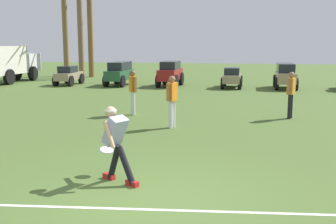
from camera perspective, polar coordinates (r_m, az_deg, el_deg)
ground_plane at (r=7.05m, az=-2.55°, el=-12.03°), size 80.00×80.00×0.00m
field_line_paint at (r=6.75m, az=-3.12°, el=-13.04°), size 18.18×1.51×0.01m
frisbee_thrower at (r=7.82m, az=-7.09°, el=-3.78°), size 0.90×0.81×1.41m
frisbee_in_flight at (r=8.37m, az=-8.30°, el=-5.11°), size 0.37×0.37×0.10m
teammate_near_sideline at (r=14.68m, az=-4.80°, el=3.23°), size 0.33×0.47×1.56m
teammate_midfield at (r=12.47m, az=0.56°, el=2.09°), size 0.31×0.48×1.56m
teammate_deep at (r=14.53m, az=16.32°, el=2.80°), size 0.32×0.48×1.56m
parked_car_slot_a at (r=25.12m, az=-13.32°, el=4.89°), size 1.16×2.23×1.10m
parked_car_slot_b at (r=24.31m, az=-6.60°, el=5.30°), size 1.34×2.47×1.34m
parked_car_slot_c at (r=23.71m, az=0.30°, el=5.30°), size 1.33×2.42×1.40m
parked_car_slot_d at (r=23.26m, az=8.67°, el=4.66°), size 1.18×2.24×1.10m
parked_car_slot_e at (r=23.47m, az=15.61°, el=4.84°), size 1.22×2.43×1.34m
box_truck at (r=27.00m, az=-21.17°, el=6.24°), size 1.73×5.97×2.20m
palm_tree_far_left at (r=31.23m, az=-13.78°, el=11.89°), size 3.53×3.49×6.67m
palm_tree_left_of_centre at (r=28.72m, az=-11.85°, el=11.94°), size 3.42×3.02×6.48m
palm_tree_right_of_centre at (r=30.00m, az=-10.48°, el=11.38°), size 3.35×3.58×6.10m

